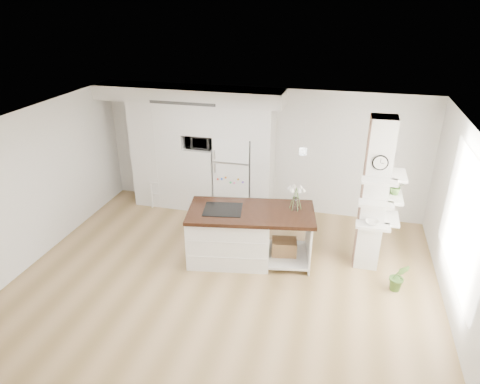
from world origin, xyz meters
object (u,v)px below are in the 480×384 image
object	(u,v)px
bookshelf	(165,194)
floor_plant_a	(399,277)
kitchen_island	(236,234)
refrigerator	(235,174)

from	to	relation	value
bookshelf	floor_plant_a	xyz separation A→B (m)	(4.94, -1.97, -0.01)
kitchen_island	refrigerator	bearing A→B (deg)	96.00
refrigerator	kitchen_island	distance (m)	2.00
floor_plant_a	bookshelf	bearing A→B (deg)	158.21
kitchen_island	floor_plant_a	size ratio (longest dim) A/B	4.43
refrigerator	kitchen_island	bearing A→B (deg)	-74.08
refrigerator	floor_plant_a	xyz separation A→B (m)	(3.33, -2.15, -0.61)
kitchen_island	bookshelf	bearing A→B (deg)	131.56
refrigerator	kitchen_island	world-z (taller)	refrigerator
bookshelf	floor_plant_a	distance (m)	5.32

